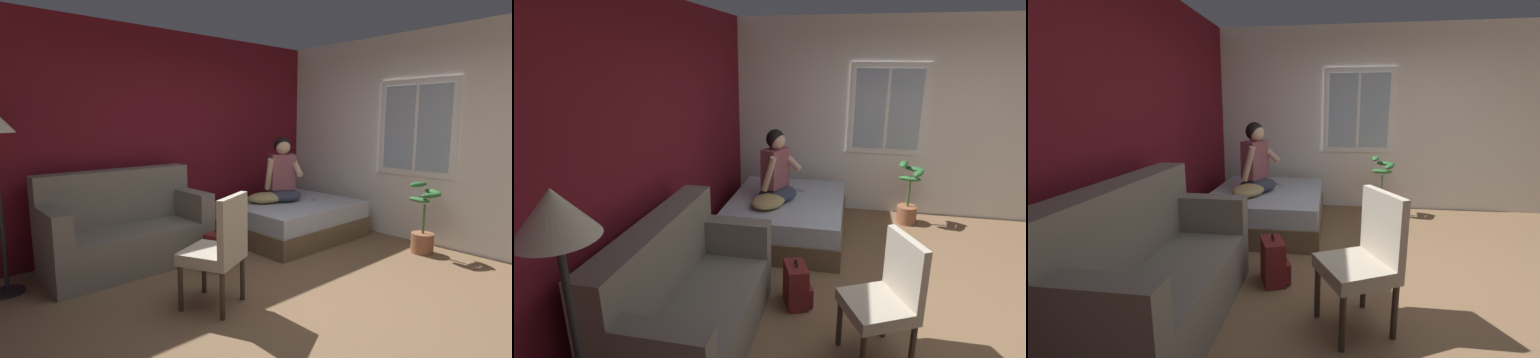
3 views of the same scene
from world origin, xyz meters
TOP-DOWN VIEW (x-y plane):
  - ground_plane at (0.00, 0.00)m, footprint 40.00×40.00m
  - wall_back_accent at (0.00, 2.58)m, footprint 9.94×0.16m
  - wall_side_with_window at (2.55, 0.01)m, footprint 0.19×6.39m
  - bed at (1.41, 1.60)m, footprint 1.71×1.42m
  - couch at (-0.75, 2.01)m, footprint 1.70×0.82m
  - side_chair at (-0.57, 0.53)m, footprint 0.62×0.62m
  - person_seated at (1.37, 1.72)m, footprint 0.66×0.62m
  - backpack at (-0.05, 1.26)m, footprint 0.34×0.31m
  - throw_pillow at (1.10, 1.77)m, footprint 0.57×0.49m
  - cell_phone at (1.74, 1.47)m, footprint 0.15×0.15m
  - potted_plant at (2.09, 0.06)m, footprint 0.39×0.37m

SIDE VIEW (x-z plane):
  - ground_plane at x=0.00m, z-range 0.00..0.00m
  - backpack at x=-0.05m, z-range -0.04..0.42m
  - bed at x=1.41m, z-range 0.00..0.48m
  - potted_plant at x=2.09m, z-range -0.12..0.73m
  - couch at x=-0.75m, z-range -0.13..0.91m
  - cell_phone at x=1.74m, z-range 0.48..0.49m
  - side_chair at x=-0.57m, z-range 0.04..1.02m
  - throw_pillow at x=1.10m, z-range 0.48..0.62m
  - person_seated at x=1.37m, z-range 0.40..1.27m
  - wall_back_accent at x=0.00m, z-range 0.00..2.70m
  - wall_side_with_window at x=2.55m, z-range 0.00..2.70m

